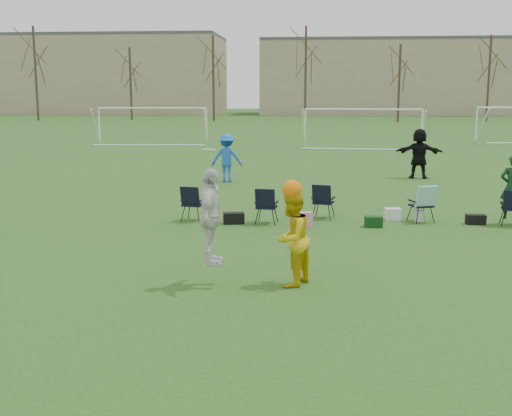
# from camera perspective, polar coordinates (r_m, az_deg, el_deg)

# --- Properties ---
(ground) EXTENTS (260.00, 260.00, 0.00)m
(ground) POSITION_cam_1_polar(r_m,az_deg,el_deg) (9.83, 0.42, -10.32)
(ground) COLOR #235119
(ground) RESTS_ON ground
(fielder_blue) EXTENTS (1.22, 0.72, 1.87)m
(fielder_blue) POSITION_cam_1_polar(r_m,az_deg,el_deg) (25.05, -2.62, 4.47)
(fielder_blue) COLOR blue
(fielder_blue) RESTS_ON ground
(fielder_black) EXTENTS (1.94, 0.83, 2.02)m
(fielder_black) POSITION_cam_1_polar(r_m,az_deg,el_deg) (26.90, 14.30, 4.72)
(fielder_black) COLOR black
(fielder_black) RESTS_ON ground
(center_contest) EXTENTS (2.13, 1.21, 2.50)m
(center_contest) POSITION_cam_1_polar(r_m,az_deg,el_deg) (11.44, 0.08, -1.80)
(center_contest) COLOR silver
(center_contest) RESTS_ON ground
(sideline_setup) EXTENTS (9.17, 1.76, 1.86)m
(sideline_setup) POSITION_cam_1_polar(r_m,az_deg,el_deg) (17.46, 10.44, 0.49)
(sideline_setup) COLOR #0E3418
(sideline_setup) RESTS_ON ground
(goal_left) EXTENTS (7.39, 0.76, 2.46)m
(goal_left) POSITION_cam_1_polar(r_m,az_deg,el_deg) (44.51, -9.18, 8.15)
(goal_left) COLOR white
(goal_left) RESTS_ON ground
(goal_mid) EXTENTS (7.40, 0.63, 2.46)m
(goal_mid) POSITION_cam_1_polar(r_m,az_deg,el_deg) (41.34, 9.50, 7.99)
(goal_mid) COLOR white
(goal_mid) RESTS_ON ground
(tree_line) EXTENTS (110.28, 3.28, 11.40)m
(tree_line) POSITION_cam_1_polar(r_m,az_deg,el_deg) (79.04, 4.58, 11.40)
(tree_line) COLOR #382B21
(tree_line) RESTS_ON ground
(building_row) EXTENTS (126.00, 16.00, 13.00)m
(building_row) POSITION_cam_1_polar(r_m,az_deg,el_deg) (105.38, 8.28, 11.52)
(building_row) COLOR tan
(building_row) RESTS_ON ground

